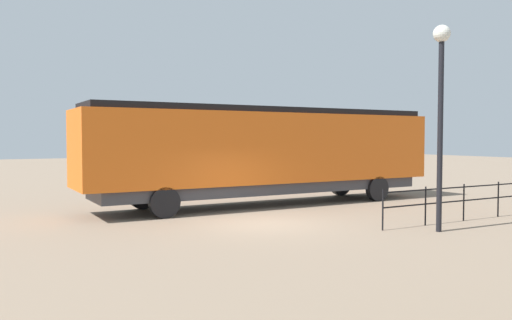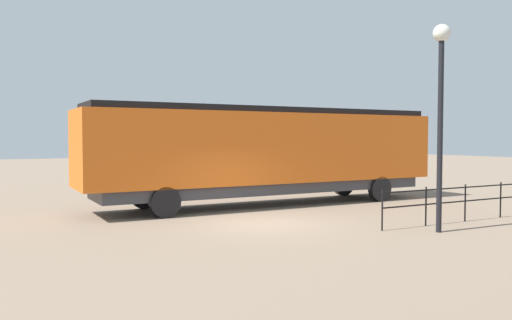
# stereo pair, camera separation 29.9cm
# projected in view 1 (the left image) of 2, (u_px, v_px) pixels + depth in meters

# --- Properties ---
(ground_plane) EXTENTS (120.00, 120.00, 0.00)m
(ground_plane) POSITION_uv_depth(u_px,v_px,m) (263.00, 224.00, 16.73)
(ground_plane) COLOR #84705B
(locomotive) EXTENTS (2.88, 15.49, 4.06)m
(locomotive) POSITION_uv_depth(u_px,v_px,m) (279.00, 150.00, 21.65)
(locomotive) COLOR orange
(locomotive) RESTS_ON ground_plane
(lamp_post) EXTENTS (0.51, 0.51, 6.15)m
(lamp_post) POSITION_uv_depth(u_px,v_px,m) (441.00, 88.00, 15.13)
(lamp_post) COLOR black
(lamp_post) RESTS_ON ground_plane
(platform_fence) EXTENTS (0.05, 7.40, 1.25)m
(platform_fence) POSITION_uv_depth(u_px,v_px,m) (464.00, 197.00, 17.29)
(platform_fence) COLOR black
(platform_fence) RESTS_ON ground_plane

